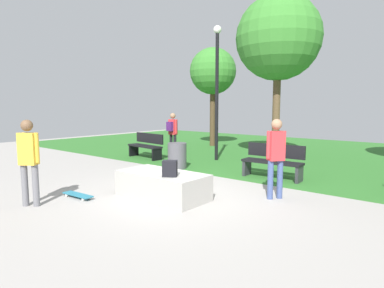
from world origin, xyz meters
The scene contains 14 objects.
ground_plane centered at (0.00, 0.00, 0.00)m, with size 28.00×28.00×0.00m, color #9E9993.
grass_lawn centered at (0.00, 8.00, 0.00)m, with size 26.60×12.00×0.01m, color #2D6B28.
concrete_ledge centered at (-0.15, -0.43, 0.27)m, with size 1.94×0.97×0.54m, color #A8A59E.
backpack_on_ledge centered at (0.25, -0.61, 0.70)m, with size 0.28×0.20×0.32m, color black.
skater_performing_trick centered at (-1.71, -2.45, 0.98)m, with size 0.38×0.34×1.67m.
skater_watching centered at (1.72, 1.02, 0.97)m, with size 0.35×0.38×1.67m.
skateboard_by_ledge centered at (-1.52, -1.57, 0.06)m, with size 0.81×0.26×0.08m.
park_bench_far_left centered at (0.84, 2.78, 0.48)m, with size 1.62×0.53×0.91m.
park_bench_near_path centered at (-4.33, 2.99, 0.48)m, with size 1.65×0.67×0.91m.
tree_tall_oak centered at (-0.50, 5.77, 4.28)m, with size 2.97×2.97×5.79m.
tree_young_birch centered at (-4.61, 7.59, 3.54)m, with size 2.20×2.20×4.68m.
lamp_post centered at (-2.04, 4.25, 2.80)m, with size 0.28×0.28×4.67m.
trash_bin centered at (-2.09, 2.20, 0.40)m, with size 0.58×0.58×0.79m, color #4C4C51.
pedestrian_with_backpack centered at (-4.13, 4.21, 0.99)m, with size 0.43×0.36×1.65m.
Camera 1 is at (4.57, -5.21, 1.93)m, focal length 30.40 mm.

